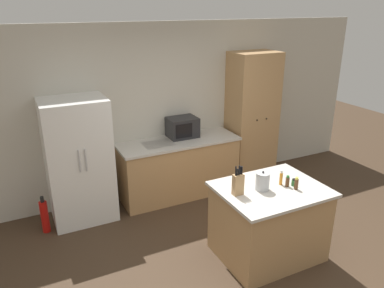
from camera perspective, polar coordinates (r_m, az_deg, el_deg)
The scene contains 14 objects.
ground_plane at distance 4.51m, azimuth 8.10°, elevation -18.47°, with size 14.00×14.00×0.00m, color #423021.
wall_back at distance 5.77m, azimuth -4.29°, elevation 5.22°, with size 7.20×0.06×2.60m.
refrigerator at distance 5.24m, azimuth -16.87°, elevation -2.48°, with size 0.83×0.69×1.70m.
back_counter at distance 5.79m, azimuth -2.05°, elevation -3.61°, with size 1.84×0.67×0.90m.
pantry_cabinet at distance 6.26m, azimuth 9.08°, elevation 4.00°, with size 0.75×0.55×2.13m.
kitchen_island at distance 4.55m, azimuth 11.59°, elevation -11.48°, with size 1.19×0.95×0.88m.
microwave at distance 5.73m, azimuth -1.47°, elevation 2.57°, with size 0.44×0.35×0.30m.
knife_block at distance 4.08m, azimuth 7.03°, elevation -6.03°, with size 0.11×0.07×0.34m.
spice_bottle_tall_dark at distance 4.40m, azimuth 13.41°, elevation -5.06°, with size 0.04×0.04×0.18m.
spice_bottle_short_red at distance 4.38m, azimuth 14.34°, elevation -5.55°, with size 0.04×0.04×0.13m.
spice_bottle_amber_oil at distance 4.34m, azimuth 15.59°, elevation -5.82°, with size 0.04×0.04×0.15m.
spice_bottle_green_herb at distance 4.43m, azimuth 15.25°, elevation -5.67°, with size 0.05×0.05×0.08m.
kettle at distance 4.23m, azimuth 10.69°, elevation -5.61°, with size 0.15×0.15×0.23m.
fire_extinguisher at distance 5.33m, azimuth -21.53°, elevation -10.20°, with size 0.10×0.10×0.52m.
Camera 1 is at (-2.07, -2.83, 2.83)m, focal length 35.00 mm.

